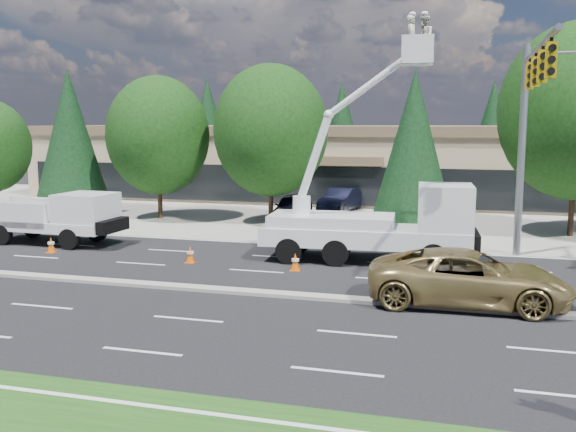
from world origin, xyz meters
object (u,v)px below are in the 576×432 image
(minivan, at_px, (469,278))
(utility_pickup, at_px, (59,223))
(bucket_truck, at_px, (383,212))
(signal_mast, at_px, (529,114))

(minivan, bearing_deg, utility_pickup, 72.19)
(bucket_truck, xyz_separation_m, minivan, (3.46, -5.65, -1.24))
(signal_mast, distance_m, minivan, 8.53)
(utility_pickup, distance_m, minivan, 19.63)
(utility_pickup, bearing_deg, minivan, -14.23)
(signal_mast, bearing_deg, utility_pickup, -177.63)
(signal_mast, bearing_deg, bucket_truck, -171.83)
(signal_mast, relative_size, minivan, 1.62)
(utility_pickup, relative_size, minivan, 1.04)
(bucket_truck, bearing_deg, minivan, -62.46)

